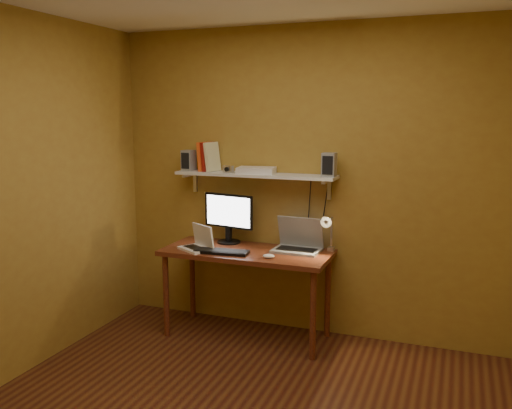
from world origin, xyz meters
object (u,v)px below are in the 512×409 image
at_px(desk, 247,260).
at_px(keyboard, 221,252).
at_px(shelf_camera, 228,169).
at_px(wall_shelf, 255,175).
at_px(speaker_left, 189,160).
at_px(speaker_right, 329,165).
at_px(router, 256,170).
at_px(monitor, 228,216).
at_px(laptop, 298,242).
at_px(desk_lamp, 328,229).
at_px(netbook, 199,243).
at_px(mouse, 269,256).

distance_m(desk, keyboard, 0.24).
bearing_deg(shelf_camera, wall_shelf, 13.08).
relative_size(desk, speaker_left, 7.79).
height_order(speaker_right, router, speaker_right).
bearing_deg(shelf_camera, speaker_right, 2.87).
bearing_deg(speaker_right, router, -179.91).
distance_m(desk, monitor, 0.45).
bearing_deg(wall_shelf, laptop, -6.40).
height_order(desk_lamp, speaker_right, speaker_right).
bearing_deg(netbook, shelf_camera, 87.57).
relative_size(netbook, speaker_left, 1.86).
relative_size(netbook, keyboard, 0.75).
xyz_separation_m(laptop, speaker_right, (0.24, 0.04, 0.65)).
bearing_deg(monitor, wall_shelf, 11.36).
bearing_deg(monitor, desk, -27.34).
relative_size(netbook, router, 1.07).
relative_size(netbook, shelf_camera, 3.06).
bearing_deg(shelf_camera, monitor, 115.19).
bearing_deg(monitor, mouse, -25.64).
height_order(wall_shelf, shelf_camera, shelf_camera).
xyz_separation_m(desk, mouse, (0.26, -0.17, 0.10)).
bearing_deg(speaker_right, monitor, -179.25).
distance_m(desk, shelf_camera, 0.79).
xyz_separation_m(monitor, mouse, (0.50, -0.36, -0.23)).
xyz_separation_m(wall_shelf, desk_lamp, (0.66, -0.07, -0.40)).
bearing_deg(laptop, wall_shelf, 175.96).
relative_size(keyboard, mouse, 4.63).
bearing_deg(router, desk, -93.50).
relative_size(laptop, mouse, 4.11).
distance_m(laptop, mouse, 0.36).
relative_size(mouse, shelf_camera, 0.88).
xyz_separation_m(desk, shelf_camera, (-0.22, 0.14, 0.74)).
xyz_separation_m(laptop, mouse, (-0.15, -0.32, -0.06)).
relative_size(keyboard, shelf_camera, 4.06).
xyz_separation_m(mouse, shelf_camera, (-0.48, 0.31, 0.64)).
xyz_separation_m(netbook, keyboard, (0.23, -0.04, -0.05)).
height_order(keyboard, shelf_camera, shelf_camera).
height_order(speaker_left, shelf_camera, speaker_left).
bearing_deg(speaker_right, laptop, -170.29).
height_order(keyboard, desk_lamp, desk_lamp).
bearing_deg(desk_lamp, mouse, -143.60).
xyz_separation_m(wall_shelf, speaker_right, (0.64, -0.01, 0.11)).
distance_m(laptop, speaker_left, 1.22).
bearing_deg(router, mouse, -56.46).
xyz_separation_m(desk_lamp, speaker_left, (-1.29, 0.07, 0.51)).
distance_m(laptop, desk_lamp, 0.29).
xyz_separation_m(keyboard, speaker_right, (0.80, 0.34, 0.71)).
relative_size(mouse, speaker_right, 0.50).
bearing_deg(netbook, laptop, 48.36).
bearing_deg(shelf_camera, mouse, -33.23).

